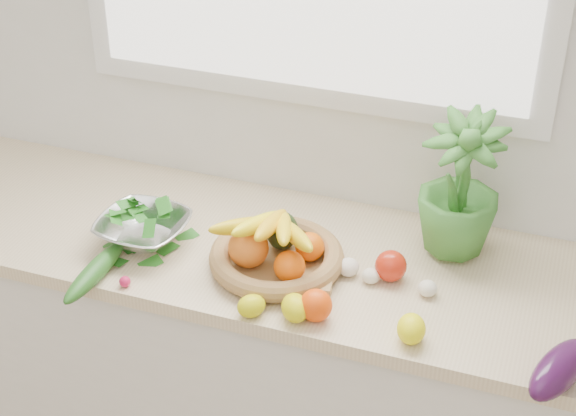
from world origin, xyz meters
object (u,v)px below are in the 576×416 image
(eggplant, at_px, (559,370))
(colander_with_spinach, at_px, (143,224))
(cucumber, at_px, (95,271))
(apple, at_px, (391,266))
(fruit_basket, at_px, (275,250))
(potted_herb, at_px, (460,184))

(eggplant, relative_size, colander_with_spinach, 0.88)
(cucumber, bearing_deg, colander_with_spinach, 77.02)
(colander_with_spinach, bearing_deg, apple, 5.83)
(eggplant, relative_size, fruit_basket, 0.62)
(apple, relative_size, colander_with_spinach, 0.32)
(potted_herb, xyz_separation_m, fruit_basket, (-0.42, -0.22, -0.16))
(colander_with_spinach, bearing_deg, eggplant, -9.57)
(cucumber, distance_m, potted_herb, 0.95)
(apple, relative_size, eggplant, 0.36)
(apple, height_order, eggplant, eggplant)
(potted_herb, bearing_deg, fruit_basket, -152.72)
(eggplant, distance_m, fruit_basket, 0.76)
(potted_herb, height_order, fruit_basket, potted_herb)
(apple, distance_m, cucumber, 0.75)
(eggplant, distance_m, colander_with_spinach, 1.11)
(apple, bearing_deg, fruit_basket, -170.88)
(eggplant, relative_size, cucumber, 0.79)
(apple, bearing_deg, potted_herb, 53.22)
(eggplant, bearing_deg, fruit_basket, 164.26)
(potted_herb, distance_m, colander_with_spinach, 0.84)
(apple, relative_size, fruit_basket, 0.23)
(cucumber, relative_size, colander_with_spinach, 1.10)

